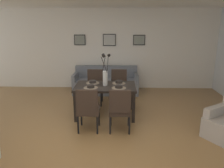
{
  "coord_description": "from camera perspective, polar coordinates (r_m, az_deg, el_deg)",
  "views": [
    {
      "loc": [
        0.43,
        -4.1,
        2.15
      ],
      "look_at": [
        0.28,
        0.79,
        0.79
      ],
      "focal_mm": 35.57,
      "sensor_mm": 36.0,
      "label": 1
    }
  ],
  "objects": [
    {
      "name": "ground_plane",
      "position": [
        4.65,
        -3.83,
        -12.07
      ],
      "size": [
        9.0,
        9.0,
        0.0
      ],
      "primitive_type": "plane",
      "color": "olive"
    },
    {
      "name": "back_wall_panel",
      "position": [
        7.41,
        -1.6,
        8.91
      ],
      "size": [
        9.0,
        0.1,
        2.6
      ],
      "primitive_type": "cube",
      "color": "white",
      "rests_on": "ground"
    },
    {
      "name": "dining_table",
      "position": [
        5.18,
        -1.73,
        -1.34
      ],
      "size": [
        1.4,
        0.9,
        0.74
      ],
      "color": "black",
      "rests_on": "ground"
    },
    {
      "name": "dining_chair_near_left",
      "position": [
        4.46,
        -6.18,
        -6.11
      ],
      "size": [
        0.44,
        0.44,
        0.92
      ],
      "color": "#33261E",
      "rests_on": "ground"
    },
    {
      "name": "dining_chair_near_right",
      "position": [
        6.04,
        -4.42,
        -0.27
      ],
      "size": [
        0.45,
        0.45,
        0.92
      ],
      "color": "#33261E",
      "rests_on": "ground"
    },
    {
      "name": "dining_chair_far_left",
      "position": [
        4.43,
        2.03,
        -6.21
      ],
      "size": [
        0.44,
        0.44,
        0.92
      ],
      "color": "#33261E",
      "rests_on": "ground"
    },
    {
      "name": "dining_chair_far_right",
      "position": [
        6.03,
        1.78,
        -0.27
      ],
      "size": [
        0.45,
        0.45,
        0.92
      ],
      "color": "#33261E",
      "rests_on": "ground"
    },
    {
      "name": "centerpiece_vase",
      "position": [
        5.08,
        -1.76,
        2.7
      ],
      "size": [
        0.21,
        0.23,
        0.73
      ],
      "color": "silver",
      "rests_on": "dining_table"
    },
    {
      "name": "placemat_near_left",
      "position": [
        4.99,
        -5.49,
        -0.94
      ],
      "size": [
        0.32,
        0.32,
        0.01
      ],
      "primitive_type": "cylinder",
      "color": "#7F705B",
      "rests_on": "dining_table"
    },
    {
      "name": "bowl_near_left",
      "position": [
        4.98,
        -5.51,
        -0.53
      ],
      "size": [
        0.17,
        0.17,
        0.07
      ],
      "color": "#2D2826",
      "rests_on": "dining_table"
    },
    {
      "name": "placemat_near_right",
      "position": [
        5.37,
        -4.97,
        0.27
      ],
      "size": [
        0.32,
        0.32,
        0.01
      ],
      "primitive_type": "cylinder",
      "color": "#7F705B",
      "rests_on": "dining_table"
    },
    {
      "name": "bowl_near_right",
      "position": [
        5.36,
        -4.98,
        0.66
      ],
      "size": [
        0.17,
        0.17,
        0.07
      ],
      "color": "#2D2826",
      "rests_on": "dining_table"
    },
    {
      "name": "placemat_far_left",
      "position": [
        4.95,
        1.76,
        -1.01
      ],
      "size": [
        0.32,
        0.32,
        0.01
      ],
      "primitive_type": "cylinder",
      "color": "#7F705B",
      "rests_on": "dining_table"
    },
    {
      "name": "bowl_far_left",
      "position": [
        4.94,
        1.77,
        -0.59
      ],
      "size": [
        0.17,
        0.17,
        0.07
      ],
      "color": "#2D2826",
      "rests_on": "dining_table"
    },
    {
      "name": "placemat_far_right",
      "position": [
        5.34,
        1.77,
        0.22
      ],
      "size": [
        0.32,
        0.32,
        0.01
      ],
      "primitive_type": "cylinder",
      "color": "#7F705B",
      "rests_on": "dining_table"
    },
    {
      "name": "bowl_far_right",
      "position": [
        5.33,
        1.77,
        0.61
      ],
      "size": [
        0.17,
        0.17,
        0.07
      ],
      "color": "#2D2826",
      "rests_on": "dining_table"
    },
    {
      "name": "sofa",
      "position": [
        7.06,
        -1.57,
        0.13
      ],
      "size": [
        2.01,
        0.84,
        0.8
      ],
      "color": "slate",
      "rests_on": "ground"
    },
    {
      "name": "framed_picture_left",
      "position": [
        7.41,
        -8.27,
        11.15
      ],
      "size": [
        0.37,
        0.03,
        0.34
      ],
      "color": "black"
    },
    {
      "name": "framed_picture_center",
      "position": [
        7.31,
        -0.68,
        11.25
      ],
      "size": [
        0.42,
        0.03,
        0.38
      ],
      "color": "black"
    },
    {
      "name": "framed_picture_right",
      "position": [
        7.33,
        6.99,
        11.15
      ],
      "size": [
        0.39,
        0.03,
        0.33
      ],
      "color": "black"
    }
  ]
}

